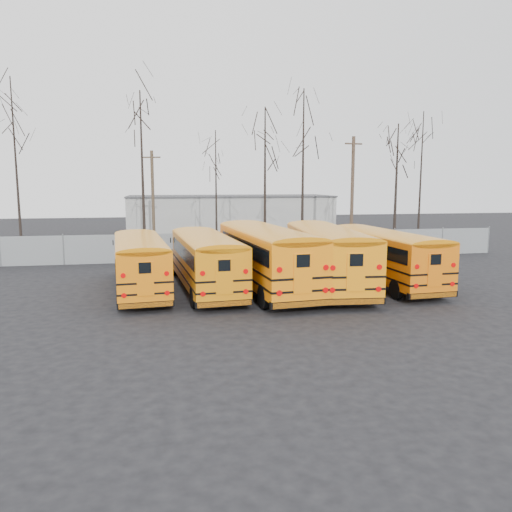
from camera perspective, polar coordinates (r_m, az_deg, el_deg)
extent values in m
plane|color=black|center=(24.44, 2.21, -4.68)|extent=(120.00, 120.00, 0.00)
cube|color=gray|center=(35.90, -1.98, 1.14)|extent=(40.00, 0.04, 2.00)
cube|color=#AAABA6|center=(55.81, -2.99, 4.75)|extent=(22.00, 8.00, 4.00)
cylinder|color=black|center=(22.79, -15.31, -4.72)|extent=(0.35, 0.95, 0.93)
cylinder|color=black|center=(22.90, -10.01, -4.49)|extent=(0.35, 0.95, 0.93)
cylinder|color=black|center=(30.50, -15.48, -1.46)|extent=(0.35, 0.95, 0.93)
cylinder|color=black|center=(30.57, -11.52, -1.30)|extent=(0.35, 0.95, 0.93)
cube|color=orange|center=(25.59, -13.12, -0.73)|extent=(3.13, 8.87, 2.20)
cube|color=orange|center=(30.76, -13.55, -0.43)|extent=(2.24, 1.78, 0.93)
cube|color=black|center=(25.34, -13.14, 0.30)|extent=(3.08, 7.94, 0.65)
cube|color=black|center=(26.49, -13.16, -1.91)|extent=(3.31, 10.47, 0.08)
cube|color=black|center=(26.41, -13.19, -0.91)|extent=(3.31, 10.47, 0.08)
cube|color=black|center=(21.65, -12.47, -5.44)|extent=(2.40, 0.43, 0.26)
cube|color=black|center=(31.58, -13.57, -1.15)|extent=(2.25, 0.39, 0.24)
cube|color=orange|center=(21.31, -12.54, -2.57)|extent=(0.70, 0.10, 1.45)
cylinder|color=#B20505|center=(21.41, -14.86, -4.39)|extent=(0.21, 0.06, 0.21)
cylinder|color=#B20505|center=(21.50, -10.12, -4.19)|extent=(0.21, 0.06, 0.21)
cylinder|color=#B20505|center=(21.24, -14.95, -2.18)|extent=(0.21, 0.06, 0.21)
cylinder|color=#B20505|center=(21.33, -10.18, -1.98)|extent=(0.21, 0.06, 0.21)
cylinder|color=black|center=(22.34, -7.08, -4.70)|extent=(0.35, 0.99, 0.97)
cylinder|color=black|center=(22.74, -1.59, -4.41)|extent=(0.35, 0.99, 0.97)
cylinder|color=black|center=(30.29, -9.31, -1.30)|extent=(0.35, 0.99, 0.97)
cylinder|color=black|center=(30.58, -5.22, -1.13)|extent=(0.35, 0.99, 0.97)
cube|color=orange|center=(25.35, -5.70, -0.49)|extent=(3.18, 9.20, 2.28)
cube|color=orange|center=(30.67, -7.36, -0.22)|extent=(2.32, 1.83, 0.97)
cube|color=black|center=(25.09, -5.65, 0.59)|extent=(3.13, 8.24, 0.68)
cube|color=black|center=(26.27, -5.98, -1.74)|extent=(3.35, 10.87, 0.09)
cube|color=black|center=(26.19, -6.00, -0.70)|extent=(3.35, 10.87, 0.09)
cube|color=black|center=(21.32, -3.66, -5.42)|extent=(2.49, 0.42, 0.27)
cube|color=black|center=(31.51, -7.53, -0.97)|extent=(2.34, 0.39, 0.25)
cube|color=orange|center=(20.97, -3.63, -2.40)|extent=(0.73, 0.10, 1.50)
cylinder|color=#B20505|center=(20.94, -6.09, -4.34)|extent=(0.22, 0.06, 0.21)
cylinder|color=#B20505|center=(21.30, -1.17, -4.08)|extent=(0.22, 0.06, 0.21)
cylinder|color=#B20505|center=(20.77, -6.12, -1.99)|extent=(0.22, 0.06, 0.21)
cylinder|color=#B20505|center=(21.13, -1.18, -1.76)|extent=(0.22, 0.06, 0.21)
cylinder|color=black|center=(22.00, 0.91, -4.69)|extent=(0.41, 1.11, 1.08)
cylinder|color=black|center=(22.82, 6.81, -4.28)|extent=(0.41, 1.11, 1.08)
cylinder|color=black|center=(30.65, -4.03, -0.99)|extent=(0.41, 1.11, 1.08)
cylinder|color=black|center=(31.24, 0.36, -0.79)|extent=(0.41, 1.11, 1.08)
cube|color=orange|center=(25.42, 1.25, -0.01)|extent=(3.66, 10.27, 2.54)
cube|color=orange|center=(31.20, -1.99, 0.20)|extent=(2.60, 2.06, 1.08)
cube|color=black|center=(25.14, 1.40, 1.21)|extent=(3.60, 9.20, 0.76)
cube|color=black|center=(26.42, 0.65, -1.41)|extent=(3.87, 12.13, 0.10)
cube|color=black|center=(26.33, 0.66, -0.25)|extent=(3.87, 12.13, 0.10)
cube|color=black|center=(21.11, 5.22, -5.44)|extent=(2.78, 0.50, 0.30)
cube|color=black|center=(32.12, -2.36, -0.64)|extent=(2.60, 0.47, 0.28)
cube|color=orange|center=(20.73, 5.38, -2.03)|extent=(0.81, 0.12, 1.68)
cylinder|color=#B20505|center=(20.53, 2.69, -4.26)|extent=(0.24, 0.07, 0.24)
cylinder|color=#B20505|center=(21.26, 7.95, -3.89)|extent=(0.24, 0.07, 0.24)
cylinder|color=#B20505|center=(20.34, 2.71, -1.58)|extent=(0.24, 0.07, 0.24)
cylinder|color=#B20505|center=(21.08, 8.01, -1.31)|extent=(0.24, 0.07, 0.24)
cylinder|color=black|center=(22.89, 7.28, -4.27)|extent=(0.38, 1.08, 1.06)
cylinder|color=black|center=(23.54, 13.01, -4.07)|extent=(0.38, 1.08, 1.06)
cylinder|color=black|center=(31.50, 3.64, -0.75)|extent=(0.38, 1.08, 1.06)
cylinder|color=black|center=(31.97, 7.89, -0.68)|extent=(0.38, 1.08, 1.06)
cube|color=orange|center=(26.25, 8.20, 0.11)|extent=(3.46, 10.07, 2.50)
cube|color=orange|center=(31.99, 5.66, 0.33)|extent=(2.53, 2.00, 1.06)
cube|color=black|center=(25.97, 8.34, 1.26)|extent=(3.41, 9.01, 0.74)
cube|color=black|center=(27.23, 7.71, -1.23)|extent=(3.64, 11.89, 0.10)
cube|color=black|center=(27.15, 7.73, -0.12)|extent=(3.64, 11.89, 0.10)
cube|color=black|center=(21.91, 11.17, -5.08)|extent=(2.73, 0.46, 0.30)
cube|color=black|center=(32.90, 5.35, -0.47)|extent=(2.56, 0.42, 0.28)
cube|color=orange|center=(21.54, 11.36, -1.85)|extent=(0.80, 0.11, 1.65)
cylinder|color=#B20505|center=(21.40, 8.72, -3.88)|extent=(0.24, 0.06, 0.23)
cylinder|color=#B20505|center=(21.99, 13.83, -3.70)|extent=(0.24, 0.06, 0.23)
cylinder|color=#B20505|center=(21.22, 8.77, -1.35)|extent=(0.24, 0.06, 0.23)
cylinder|color=#B20505|center=(21.81, 13.92, -1.24)|extent=(0.24, 0.06, 0.23)
cylinder|color=black|center=(24.69, 15.76, -3.69)|extent=(0.33, 0.99, 0.98)
cylinder|color=black|center=(25.84, 20.02, -3.36)|extent=(0.33, 0.99, 0.98)
cylinder|color=black|center=(31.94, 8.49, -0.78)|extent=(0.33, 0.99, 0.98)
cylinder|color=black|center=(32.84, 12.05, -0.62)|extent=(0.33, 0.99, 0.98)
cube|color=orange|center=(27.75, 14.60, 0.06)|extent=(2.99, 9.21, 2.29)
cube|color=orange|center=(32.61, 10.07, 0.24)|extent=(2.29, 1.79, 0.98)
cube|color=black|center=(27.52, 14.83, 1.06)|extent=(2.97, 8.24, 0.68)
cube|color=black|center=(28.58, 13.76, -1.11)|extent=(3.12, 10.89, 0.09)
cube|color=black|center=(28.51, 13.79, -0.14)|extent=(3.12, 10.89, 0.09)
cube|color=black|center=(24.22, 19.52, -4.21)|extent=(2.51, 0.37, 0.27)
cube|color=black|center=(33.39, 9.50, -0.49)|extent=(2.35, 0.34, 0.25)
cube|color=orange|center=(23.91, 19.79, -1.52)|extent=(0.73, 0.08, 1.51)
cylinder|color=#B20505|center=(23.53, 17.84, -3.28)|extent=(0.22, 0.05, 0.21)
cylinder|color=#B20505|center=(24.55, 21.53, -2.99)|extent=(0.22, 0.05, 0.21)
cylinder|color=#B20505|center=(23.37, 17.94, -1.17)|extent=(0.22, 0.05, 0.21)
cylinder|color=#B20505|center=(24.40, 21.64, -0.97)|extent=(0.22, 0.05, 0.21)
cylinder|color=#4B3B2A|center=(41.99, -11.69, 6.20)|extent=(0.25, 0.25, 8.10)
cube|color=#4B3B2A|center=(42.01, -11.83, 10.98)|extent=(1.40, 0.54, 0.11)
cylinder|color=#4B382A|center=(45.03, 10.94, 7.25)|extent=(0.30, 0.30, 9.50)
cube|color=#4B382A|center=(45.15, 11.09, 12.48)|extent=(1.68, 0.44, 0.13)
cone|color=black|center=(38.11, -25.70, 8.68)|extent=(0.26, 0.26, 12.53)
cone|color=black|center=(37.14, -12.84, 8.87)|extent=(0.26, 0.26, 11.94)
cone|color=black|center=(40.83, -4.58, 7.39)|extent=(0.26, 0.26, 9.67)
cone|color=black|center=(37.83, 1.03, 8.38)|extent=(0.26, 0.26, 11.05)
cone|color=black|center=(39.91, 5.38, 9.53)|extent=(0.26, 0.26, 12.69)
cone|color=black|center=(42.39, 15.70, 7.50)|extent=(0.26, 0.26, 10.19)
cone|color=black|center=(46.82, 18.30, 8.34)|extent=(0.26, 0.26, 11.66)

